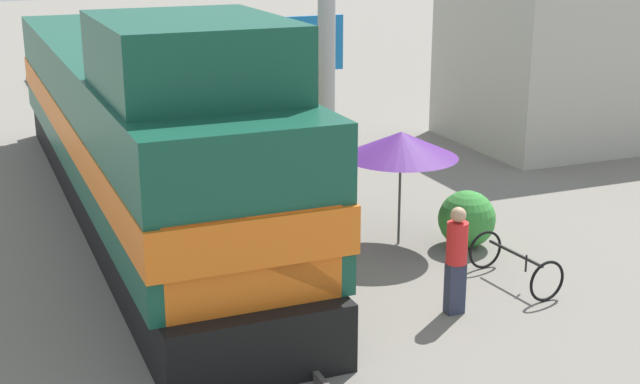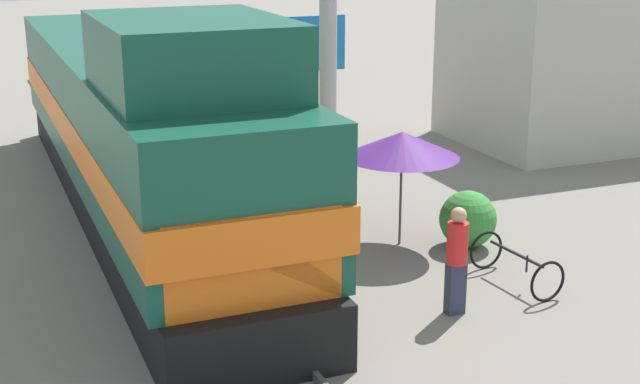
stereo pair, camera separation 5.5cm
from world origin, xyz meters
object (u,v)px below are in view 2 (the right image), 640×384
at_px(billboard_sign, 303,55).
at_px(bicycle, 516,265).
at_px(locomotive, 141,130).
at_px(vendor_umbrella, 402,145).
at_px(person_bystander, 457,256).

xyz_separation_m(billboard_sign, bicycle, (0.73, -8.27, -2.58)).
height_order(locomotive, billboard_sign, locomotive).
bearing_deg(vendor_umbrella, billboard_sign, 88.02).
distance_m(vendor_umbrella, billboard_sign, 5.76).
relative_size(billboard_sign, person_bystander, 2.15).
height_order(person_bystander, bicycle, person_bystander).
relative_size(locomotive, person_bystander, 9.29).
relative_size(locomotive, bicycle, 9.48).
bearing_deg(billboard_sign, bicycle, -84.98).
relative_size(vendor_umbrella, bicycle, 1.28).
relative_size(billboard_sign, bicycle, 2.20).
distance_m(locomotive, billboard_sign, 5.14).
bearing_deg(person_bystander, locomotive, 118.77).
height_order(vendor_umbrella, billboard_sign, billboard_sign).
xyz_separation_m(locomotive, billboard_sign, (4.49, 2.27, 1.01)).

